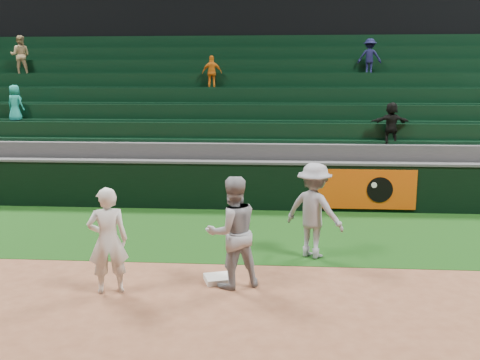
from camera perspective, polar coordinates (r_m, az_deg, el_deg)
name	(u,v)px	position (r m, az deg, el deg)	size (l,w,h in m)	color
ground	(223,283)	(8.94, -1.79, -10.94)	(70.00, 70.00, 0.00)	brown
foul_grass	(238,232)	(11.77, -0.25, -5.58)	(36.00, 4.20, 0.01)	black
upper_deck	(262,21)	(25.88, 2.36, 16.59)	(40.00, 12.00, 12.00)	black
first_base	(218,279)	(9.00, -2.39, -10.49)	(0.41, 0.41, 0.09)	white
first_baseman	(108,241)	(8.55, -13.91, -6.29)	(0.61, 0.40, 1.68)	silver
baserunner	(232,232)	(8.54, -0.81, -5.58)	(0.88, 0.68, 1.81)	#95989F
base_coach	(314,211)	(10.03, 7.90, -3.25)	(1.15, 0.66, 1.78)	#90929C
field_wall	(245,185)	(13.75, 0.58, -0.52)	(36.00, 0.45, 1.25)	black
stadium_seating	(252,130)	(17.33, 1.30, 5.34)	(36.00, 5.95, 4.85)	#373739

